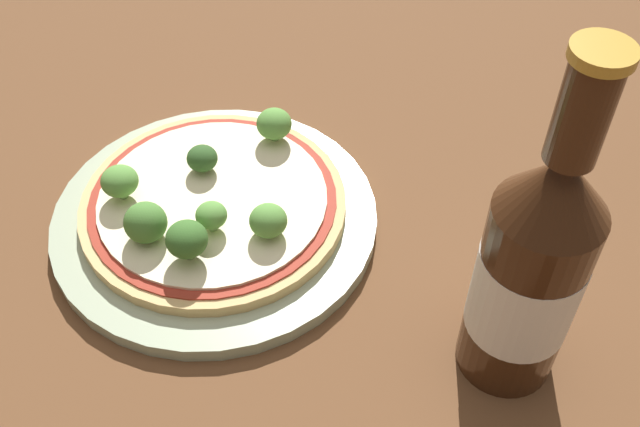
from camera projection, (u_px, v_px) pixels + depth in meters
name	position (u px, v px, depth m)	size (l,w,h in m)	color
ground_plane	(248.00, 221.00, 0.59)	(3.00, 3.00, 0.00)	brown
plate	(216.00, 218.00, 0.58)	(0.25, 0.25, 0.01)	#A3B293
pizza	(213.00, 203.00, 0.57)	(0.20, 0.20, 0.01)	tan
broccoli_floret_0	(120.00, 181.00, 0.56)	(0.03, 0.03, 0.03)	#7A9E5B
broccoli_floret_1	(211.00, 216.00, 0.54)	(0.02, 0.02, 0.02)	#7A9E5B
broccoli_floret_2	(273.00, 219.00, 0.54)	(0.03, 0.03, 0.02)	#7A9E5B
broccoli_floret_3	(274.00, 124.00, 0.60)	(0.03, 0.03, 0.03)	#7A9E5B
broccoli_floret_4	(187.00, 240.00, 0.52)	(0.03, 0.03, 0.03)	#7A9E5B
broccoli_floret_5	(144.00, 220.00, 0.53)	(0.03, 0.03, 0.03)	#7A9E5B
broccoli_floret_6	(202.00, 159.00, 0.58)	(0.02, 0.02, 0.02)	#7A9E5B
beer_bottle	(531.00, 271.00, 0.44)	(0.06, 0.06, 0.25)	#381E0F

